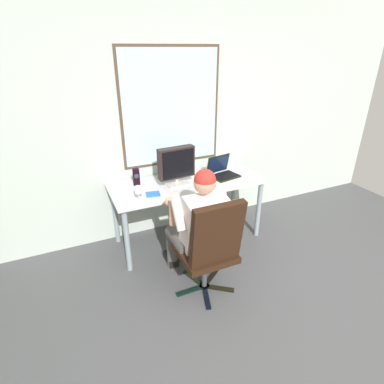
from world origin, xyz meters
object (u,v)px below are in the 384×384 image
(desk, at_px, (188,190))
(crt_monitor, at_px, (176,164))
(desk_speaker, at_px, (136,177))
(laptop, at_px, (222,170))
(person_seated, at_px, (198,224))
(office_chair, at_px, (211,246))
(cd_case, at_px, (153,194))
(coffee_mug, at_px, (211,182))
(wine_glass, at_px, (138,190))

(desk, distance_m, crt_monitor, 0.36)
(desk_speaker, bearing_deg, desk, -14.13)
(laptop, distance_m, desk_speaker, 1.01)
(desk, relative_size, person_seated, 1.42)
(office_chair, relative_size, laptop, 2.84)
(desk_speaker, distance_m, cd_case, 0.32)
(cd_case, height_order, coffee_mug, coffee_mug)
(cd_case, bearing_deg, coffee_mug, -2.58)
(office_chair, bearing_deg, laptop, 56.43)
(office_chair, xyz_separation_m, laptop, (0.65, 0.99, 0.25))
(desk, height_order, crt_monitor, crt_monitor)
(crt_monitor, bearing_deg, coffee_mug, -27.46)
(desk, distance_m, desk_speaker, 0.60)
(office_chair, height_order, coffee_mug, office_chair)
(laptop, distance_m, cd_case, 0.93)
(laptop, relative_size, wine_glass, 2.63)
(person_seated, relative_size, cd_case, 7.52)
(wine_glass, bearing_deg, cd_case, 14.19)
(person_seated, distance_m, cd_case, 0.62)
(cd_case, xyz_separation_m, coffee_mug, (0.67, -0.03, 0.04))
(office_chair, bearing_deg, wine_glass, 118.14)
(desk, bearing_deg, office_chair, -101.99)
(laptop, bearing_deg, crt_monitor, -177.76)
(coffee_mug, bearing_deg, laptop, 39.34)
(wine_glass, xyz_separation_m, cd_case, (0.16, 0.04, -0.09))
(laptop, bearing_deg, wine_glass, -168.89)
(wine_glass, bearing_deg, crt_monitor, 21.11)
(laptop, relative_size, cd_case, 2.22)
(laptop, bearing_deg, desk, -177.17)
(desk_speaker, relative_size, coffee_mug, 2.43)
(cd_case, bearing_deg, desk_speaker, 107.71)
(person_seated, relative_size, wine_glass, 8.91)
(desk, xyz_separation_m, wine_glass, (-0.62, -0.19, 0.19))
(laptop, xyz_separation_m, cd_case, (-0.91, -0.17, -0.06))
(cd_case, bearing_deg, wine_glass, -165.81)
(desk, bearing_deg, desk_speaker, 165.87)
(crt_monitor, relative_size, wine_glass, 3.08)
(desk_speaker, bearing_deg, cd_case, -72.29)
(crt_monitor, distance_m, cd_case, 0.43)
(desk, relative_size, coffee_mug, 21.38)
(office_chair, distance_m, cd_case, 0.88)
(office_chair, xyz_separation_m, coffee_mug, (0.41, 0.79, 0.23))
(desk, height_order, cd_case, cd_case)
(wine_glass, height_order, coffee_mug, wine_glass)
(wine_glass, bearing_deg, office_chair, -61.86)
(desk, height_order, wine_glass, wine_glass)
(desk_speaker, bearing_deg, coffee_mug, -22.67)
(crt_monitor, height_order, desk_speaker, crt_monitor)
(crt_monitor, xyz_separation_m, laptop, (0.58, 0.02, -0.18))
(wine_glass, xyz_separation_m, desk_speaker, (0.07, 0.33, 0.00))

